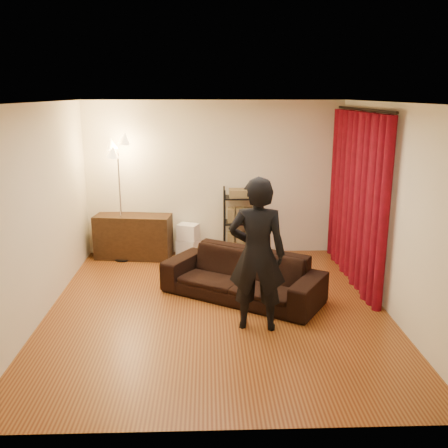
{
  "coord_description": "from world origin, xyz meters",
  "views": [
    {
      "loc": [
        -0.12,
        -6.19,
        2.81
      ],
      "look_at": [
        0.1,
        0.3,
        1.1
      ],
      "focal_mm": 40.0,
      "sensor_mm": 36.0,
      "label": 1
    }
  ],
  "objects_px": {
    "sofa": "(242,276)",
    "floor_lamp": "(120,201)",
    "storage_boxes": "(188,240)",
    "wire_shelf": "(240,222)",
    "person": "(257,254)",
    "media_cabinet": "(133,236)"
  },
  "relations": [
    {
      "from": "sofa",
      "to": "floor_lamp",
      "type": "relative_size",
      "value": 1.07
    },
    {
      "from": "storage_boxes",
      "to": "floor_lamp",
      "type": "distance_m",
      "value": 1.37
    },
    {
      "from": "sofa",
      "to": "media_cabinet",
      "type": "distance_m",
      "value": 2.56
    },
    {
      "from": "sofa",
      "to": "person",
      "type": "relative_size",
      "value": 1.19
    },
    {
      "from": "sofa",
      "to": "wire_shelf",
      "type": "bearing_deg",
      "value": 119.17
    },
    {
      "from": "sofa",
      "to": "storage_boxes",
      "type": "bearing_deg",
      "value": 145.46
    },
    {
      "from": "sofa",
      "to": "storage_boxes",
      "type": "xyz_separation_m",
      "value": [
        -0.83,
        1.92,
        -0.04
      ]
    },
    {
      "from": "person",
      "to": "floor_lamp",
      "type": "relative_size",
      "value": 0.9
    },
    {
      "from": "sofa",
      "to": "wire_shelf",
      "type": "relative_size",
      "value": 1.84
    },
    {
      "from": "sofa",
      "to": "storage_boxes",
      "type": "relative_size",
      "value": 3.87
    },
    {
      "from": "sofa",
      "to": "person",
      "type": "xyz_separation_m",
      "value": [
        0.11,
        -0.93,
        0.62
      ]
    },
    {
      "from": "wire_shelf",
      "to": "sofa",
      "type": "bearing_deg",
      "value": -104.45
    },
    {
      "from": "media_cabinet",
      "to": "storage_boxes",
      "type": "xyz_separation_m",
      "value": [
        0.94,
        0.08,
        -0.09
      ]
    },
    {
      "from": "media_cabinet",
      "to": "wire_shelf",
      "type": "height_order",
      "value": "wire_shelf"
    },
    {
      "from": "media_cabinet",
      "to": "storage_boxes",
      "type": "height_order",
      "value": "media_cabinet"
    },
    {
      "from": "sofa",
      "to": "floor_lamp",
      "type": "bearing_deg",
      "value": 170.53
    },
    {
      "from": "sofa",
      "to": "floor_lamp",
      "type": "xyz_separation_m",
      "value": [
        -1.95,
        1.73,
        0.72
      ]
    },
    {
      "from": "sofa",
      "to": "person",
      "type": "height_order",
      "value": "person"
    },
    {
      "from": "sofa",
      "to": "media_cabinet",
      "type": "bearing_deg",
      "value": 165.96
    },
    {
      "from": "person",
      "to": "wire_shelf",
      "type": "relative_size",
      "value": 1.55
    },
    {
      "from": "storage_boxes",
      "to": "wire_shelf",
      "type": "height_order",
      "value": "wire_shelf"
    },
    {
      "from": "person",
      "to": "floor_lamp",
      "type": "distance_m",
      "value": 3.37
    }
  ]
}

